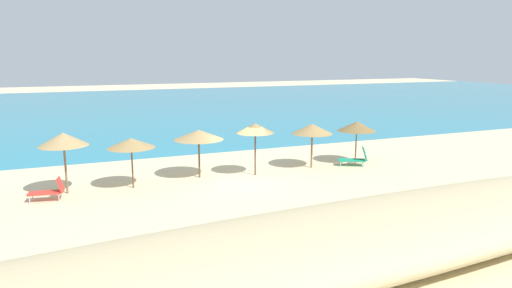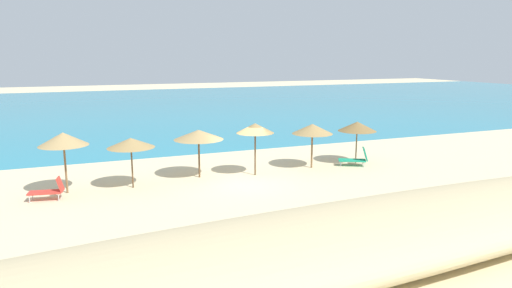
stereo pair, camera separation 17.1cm
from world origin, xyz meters
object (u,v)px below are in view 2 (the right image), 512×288
beach_umbrella_0 (63,139)px  beach_umbrella_5 (357,126)px  beach_umbrella_2 (199,135)px  beach_umbrella_4 (312,129)px  beach_umbrella_3 (255,128)px  lounge_chair_0 (356,158)px  beach_umbrella_1 (131,143)px  lounge_chair_1 (49,190)px

beach_umbrella_0 → beach_umbrella_5: bearing=0.4°
beach_umbrella_2 → beach_umbrella_4: size_ratio=1.02×
beach_umbrella_0 → beach_umbrella_3: beach_umbrella_0 is taller
beach_umbrella_4 → beach_umbrella_5: beach_umbrella_4 is taller
beach_umbrella_2 → lounge_chair_0: 8.92m
beach_umbrella_1 → beach_umbrella_5: (12.45, 0.34, -0.00)m
beach_umbrella_3 → lounge_chair_0: (5.93, -0.25, -2.01)m
beach_umbrella_1 → lounge_chair_1: (-3.52, -0.60, -1.68)m
beach_umbrella_0 → lounge_chair_0: (14.88, -0.48, -2.02)m
beach_umbrella_2 → lounge_chair_0: beach_umbrella_2 is taller
beach_umbrella_5 → lounge_chair_0: bearing=-123.9°
beach_umbrella_1 → beach_umbrella_4: beach_umbrella_4 is taller
beach_umbrella_1 → beach_umbrella_3: size_ratio=0.87×
beach_umbrella_0 → beach_umbrella_2: bearing=3.8°
beach_umbrella_2 → beach_umbrella_5: size_ratio=1.03×
beach_umbrella_2 → lounge_chair_1: size_ratio=1.66×
beach_umbrella_1 → beach_umbrella_0: bearing=175.4°
beach_umbrella_2 → lounge_chair_0: size_ratio=1.46×
beach_umbrella_4 → lounge_chair_0: bearing=-12.8°
beach_umbrella_5 → lounge_chair_1: (-15.96, -0.95, -1.68)m
beach_umbrella_3 → beach_umbrella_5: 6.35m
beach_umbrella_0 → beach_umbrella_5: beach_umbrella_0 is taller
beach_umbrella_3 → beach_umbrella_4: size_ratio=1.11×
beach_umbrella_3 → lounge_chair_1: (-9.63, -0.60, -1.99)m
beach_umbrella_3 → lounge_chair_1: bearing=-176.4°
beach_umbrella_1 → beach_umbrella_2: bearing=10.7°
beach_umbrella_2 → beach_umbrella_3: beach_umbrella_3 is taller
beach_umbrella_0 → beach_umbrella_2: 6.20m
beach_umbrella_3 → beach_umbrella_4: (3.45, 0.32, -0.29)m
beach_umbrella_3 → lounge_chair_0: beach_umbrella_3 is taller
beach_umbrella_0 → beach_umbrella_5: (15.28, 0.11, -0.33)m
beach_umbrella_0 → beach_umbrella_1: bearing=-4.6°
lounge_chair_1 → beach_umbrella_5: bearing=-76.9°
beach_umbrella_5 → lounge_chair_0: 1.84m
beach_umbrella_4 → beach_umbrella_5: (2.88, 0.03, -0.03)m
beach_umbrella_1 → beach_umbrella_5: 12.45m
beach_umbrella_2 → lounge_chair_1: beach_umbrella_2 is taller
lounge_chair_0 → beach_umbrella_2: bearing=112.8°
beach_umbrella_1 → beach_umbrella_2: (3.35, 0.63, 0.06)m
beach_umbrella_1 → lounge_chair_1: bearing=-170.2°
beach_umbrella_3 → lounge_chair_0: bearing=-2.4°
beach_umbrella_4 → lounge_chair_0: size_ratio=1.43×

